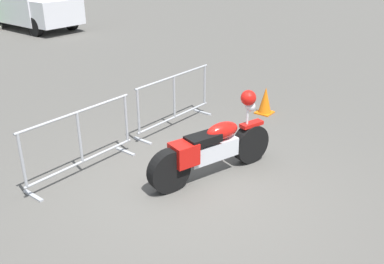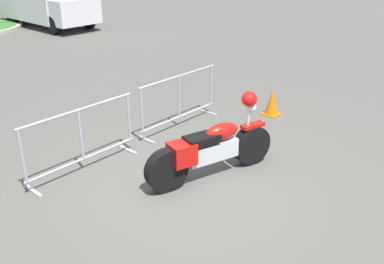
{
  "view_description": "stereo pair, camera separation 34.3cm",
  "coord_description": "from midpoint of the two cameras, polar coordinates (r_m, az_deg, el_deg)",
  "views": [
    {
      "loc": [
        -4.51,
        -3.29,
        3.46
      ],
      "look_at": [
        0.5,
        0.44,
        0.65
      ],
      "focal_mm": 40.0,
      "sensor_mm": 36.0,
      "label": 1
    },
    {
      "loc": [
        -4.3,
        -3.56,
        3.46
      ],
      "look_at": [
        0.5,
        0.44,
        0.65
      ],
      "focal_mm": 40.0,
      "sensor_mm": 36.0,
      "label": 2
    }
  ],
  "objects": [
    {
      "name": "crowd_barrier_near",
      "position": [
        7.01,
        -13.2,
        -0.96
      ],
      "size": [
        2.09,
        0.51,
        1.07
      ],
      "rotation": [
        0.0,
        0.0,
        -0.04
      ],
      "color": "#9EA0A5",
      "rests_on": "ground"
    },
    {
      "name": "traffic_cone",
      "position": [
        9.37,
        11.66,
        3.91
      ],
      "size": [
        0.34,
        0.34,
        0.59
      ],
      "color": "orange",
      "rests_on": "ground"
    },
    {
      "name": "crowd_barrier_far",
      "position": [
        8.51,
        -0.56,
        4.23
      ],
      "size": [
        2.09,
        0.51,
        1.07
      ],
      "rotation": [
        0.0,
        0.0,
        -0.04
      ],
      "color": "#9EA0A5",
      "rests_on": "ground"
    },
    {
      "name": "motorcycle",
      "position": [
        6.7,
        4.1,
        -2.13
      ],
      "size": [
        2.23,
        0.89,
        1.3
      ],
      "rotation": [
        0.0,
        0.0,
        -0.32
      ],
      "color": "black",
      "rests_on": "ground"
    },
    {
      "name": "ground_plane",
      "position": [
        6.56,
        1.68,
        -7.61
      ],
      "size": [
        120.0,
        120.0,
        0.0
      ],
      "primitive_type": "plane",
      "color": "#54514C"
    }
  ]
}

